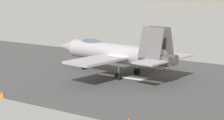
{
  "coord_description": "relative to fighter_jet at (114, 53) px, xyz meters",
  "views": [
    {
      "loc": [
        -23.49,
        36.49,
        9.69
      ],
      "look_at": [
        0.01,
        2.04,
        2.2
      ],
      "focal_mm": 66.21,
      "sensor_mm": 36.0,
      "label": 1
    }
  ],
  "objects": [
    {
      "name": "crew_person",
      "position": [
        13.3,
        -10.87,
        -1.67
      ],
      "size": [
        0.35,
        0.69,
        1.66
      ],
      "color": "#1E2338",
      "rests_on": "ground"
    },
    {
      "name": "marker_cone_mid",
      "position": [
        2.93,
        13.4,
        -2.23
      ],
      "size": [
        0.44,
        0.44,
        0.55
      ],
      "primitive_type": "cone",
      "color": "orange",
      "rests_on": "ground"
    },
    {
      "name": "ground_plane",
      "position": [
        -1.48,
        0.55,
        -2.5
      ],
      "size": [
        400.0,
        400.0,
        0.0
      ],
      "primitive_type": "plane",
      "color": "gray"
    },
    {
      "name": "runway_strip",
      "position": [
        -1.5,
        0.55,
        -2.49
      ],
      "size": [
        240.0,
        26.0,
        0.02
      ],
      "color": "#3D3F42",
      "rests_on": "ground"
    },
    {
      "name": "fighter_jet",
      "position": [
        0.0,
        0.0,
        0.0
      ],
      "size": [
        17.04,
        14.73,
        5.71
      ],
      "color": "#94929C",
      "rests_on": "ground"
    }
  ]
}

